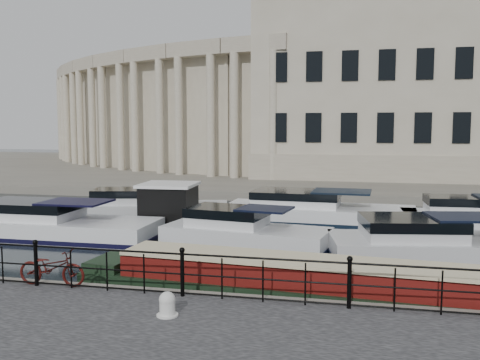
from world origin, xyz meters
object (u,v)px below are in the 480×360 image
Objects in this scene: narrowboat at (314,290)px; harbour_hut at (169,209)px; mooring_bollard at (167,304)px; bicycle at (52,267)px.

harbour_hut reaches higher than narrowboat.
bicycle is at bearing 158.53° from mooring_bollard.
bicycle is at bearing -89.46° from harbour_hut.
bicycle is 4.00m from mooring_bollard.
bicycle is 0.53× the size of harbour_hut.
harbour_hut is at bearing 109.90° from mooring_bollard.
mooring_bollard is 4.32m from narrowboat.
mooring_bollard is at bearing -128.29° from narrowboat.
narrowboat is 3.90× the size of harbour_hut.
bicycle is 0.14× the size of narrowboat.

